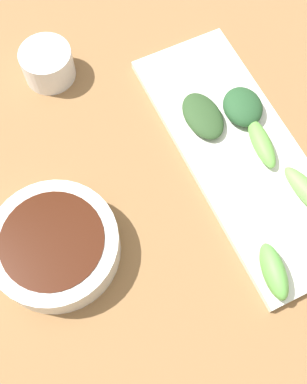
# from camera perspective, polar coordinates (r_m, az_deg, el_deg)

# --- Properties ---
(tabletop) EXTENTS (2.10, 2.10, 0.02)m
(tabletop) POSITION_cam_1_polar(r_m,az_deg,el_deg) (0.61, 0.10, -1.81)
(tabletop) COLOR brown
(tabletop) RESTS_ON ground
(sauce_bowl) EXTENTS (0.15, 0.15, 0.04)m
(sauce_bowl) POSITION_cam_1_polar(r_m,az_deg,el_deg) (0.57, -11.58, -6.20)
(sauce_bowl) COLOR silver
(sauce_bowl) RESTS_ON tabletop
(serving_plate) EXTENTS (0.14, 0.38, 0.01)m
(serving_plate) POSITION_cam_1_polar(r_m,az_deg,el_deg) (0.63, 10.36, 4.49)
(serving_plate) COLOR silver
(serving_plate) RESTS_ON tabletop
(broccoli_stalk_0) EXTENTS (0.04, 0.07, 0.03)m
(broccoli_stalk_0) POSITION_cam_1_polar(r_m,az_deg,el_deg) (0.56, 14.03, -9.09)
(broccoli_stalk_0) COLOR #5CA545
(broccoli_stalk_0) RESTS_ON serving_plate
(broccoli_leafy_2) EXTENTS (0.06, 0.07, 0.03)m
(broccoli_leafy_2) POSITION_cam_1_polar(r_m,az_deg,el_deg) (0.65, 10.51, 9.89)
(broccoli_leafy_2) COLOR #244D29
(broccoli_leafy_2) RESTS_ON serving_plate
(broccoli_stalk_3) EXTENTS (0.03, 0.08, 0.02)m
(broccoli_stalk_3) POSITION_cam_1_polar(r_m,az_deg,el_deg) (0.63, 12.67, 5.65)
(broccoli_stalk_3) COLOR #62A544
(broccoli_stalk_3) RESTS_ON serving_plate
(broccoli_leafy_4) EXTENTS (0.05, 0.07, 0.02)m
(broccoli_leafy_4) POSITION_cam_1_polar(r_m,az_deg,el_deg) (0.64, 5.85, 8.95)
(broccoli_leafy_4) COLOR #2C4A25
(broccoli_leafy_4) RESTS_ON serving_plate
(tea_cup) EXTENTS (0.07, 0.07, 0.05)m
(tea_cup) POSITION_cam_1_polar(r_m,az_deg,el_deg) (0.70, -12.40, 14.55)
(tea_cup) COLOR silver
(tea_cup) RESTS_ON tabletop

